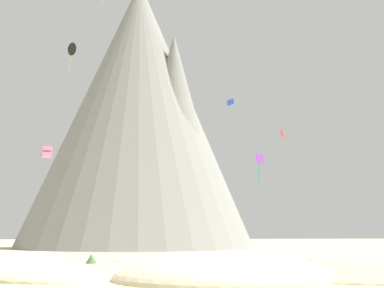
# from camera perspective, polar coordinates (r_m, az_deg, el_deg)

# --- Properties ---
(ground_plane) EXTENTS (400.00, 400.00, 0.00)m
(ground_plane) POSITION_cam_1_polar(r_m,az_deg,el_deg) (32.99, 8.38, -14.63)
(ground_plane) COLOR #CCBA8E
(dune_foreground_right) EXTENTS (19.18, 18.82, 1.71)m
(dune_foreground_right) POSITION_cam_1_polar(r_m,az_deg,el_deg) (40.88, 17.53, -13.29)
(dune_foreground_right) COLOR #C6B284
(dune_foreground_right) RESTS_ON ground_plane
(dune_midground) EXTENTS (19.53, 19.02, 3.46)m
(dune_midground) POSITION_cam_1_polar(r_m,az_deg,el_deg) (35.11, 3.69, -14.39)
(dune_midground) COLOR beige
(dune_midground) RESTS_ON ground_plane
(bush_near_right) EXTENTS (2.47, 2.47, 0.45)m
(bush_near_right) POSITION_cam_1_polar(r_m,az_deg,el_deg) (38.72, -18.39, -13.15)
(bush_near_right) COLOR #477238
(bush_near_right) RESTS_ON ground_plane
(bush_near_left) EXTENTS (1.31, 1.31, 0.96)m
(bush_near_left) POSITION_cam_1_polar(r_m,az_deg,el_deg) (41.67, 12.69, -12.76)
(bush_near_left) COLOR #386633
(bush_near_left) RESTS_ON ground_plane
(bush_far_right) EXTENTS (1.43, 1.43, 0.92)m
(bush_far_right) POSITION_cam_1_polar(r_m,az_deg,el_deg) (52.54, -10.87, -12.13)
(bush_far_right) COLOR #477238
(bush_far_right) RESTS_ON ground_plane
(rock_massif) EXTENTS (63.77, 63.77, 54.95)m
(rock_massif) POSITION_cam_1_polar(r_m,az_deg,el_deg) (105.30, -5.30, 1.97)
(rock_massif) COLOR gray
(rock_massif) RESTS_ON ground_plane
(kite_rainbow_low) EXTENTS (0.60, 0.67, 1.28)m
(kite_rainbow_low) POSITION_cam_1_polar(r_m,az_deg,el_deg) (80.87, 11.98, -3.93)
(kite_rainbow_low) COLOR #E5668C
(kite_violet_low) EXTENTS (0.93, 0.50, 3.89)m
(kite_violet_low) POSITION_cam_1_polar(r_m,az_deg,el_deg) (63.29, 7.36, -1.94)
(kite_violet_low) COLOR purple
(kite_orange_low) EXTENTS (0.27, 0.98, 2.55)m
(kite_orange_low) POSITION_cam_1_polar(r_m,az_deg,el_deg) (85.09, 5.61, -7.11)
(kite_orange_low) COLOR orange
(kite_black_high) EXTENTS (1.45, 1.49, 3.80)m
(kite_black_high) POSITION_cam_1_polar(r_m,az_deg,el_deg) (69.92, -12.83, 9.98)
(kite_black_high) COLOR black
(kite_red_mid) EXTENTS (0.71, 0.50, 1.03)m
(kite_red_mid) POSITION_cam_1_polar(r_m,az_deg,el_deg) (67.71, 9.78, 1.10)
(kite_red_mid) COLOR red
(kite_pink_low) EXTENTS (1.19, 1.21, 1.15)m
(kite_pink_low) POSITION_cam_1_polar(r_m,az_deg,el_deg) (57.71, -15.47, -0.86)
(kite_pink_low) COLOR pink
(kite_blue_mid) EXTENTS (0.93, 0.86, 1.05)m
(kite_blue_mid) POSITION_cam_1_polar(r_m,az_deg,el_deg) (81.45, 4.19, 4.52)
(kite_blue_mid) COLOR blue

